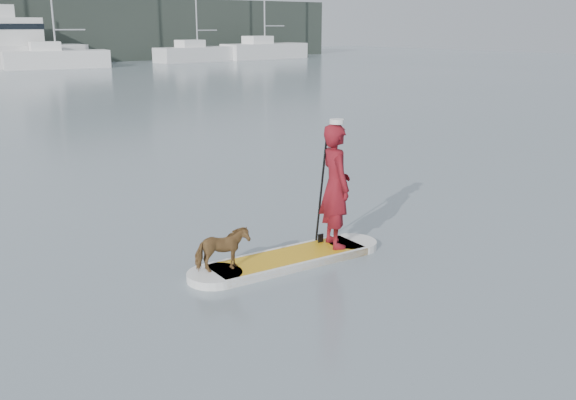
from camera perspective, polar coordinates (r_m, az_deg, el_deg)
ground at (r=13.01m, az=0.12°, el=-0.36°), size 140.00×140.00×0.00m
paddleboard at (r=9.83m, az=0.00°, el=-5.29°), size 3.29×1.03×0.12m
paddler at (r=10.01m, az=4.24°, el=1.26°), size 0.68×0.83×1.95m
white_cap at (r=9.82m, az=4.35°, el=6.98°), size 0.22×0.22×0.07m
dog at (r=9.17m, az=-5.88°, el=-4.39°), size 0.82×0.53×0.64m
paddle at (r=10.21m, az=2.96°, el=-0.17°), size 0.10×0.30×2.00m
sailboat_e at (r=56.94m, az=-19.95°, el=11.80°), size 8.55×4.19×11.87m
sailboat_f at (r=64.27m, az=-8.08°, el=12.87°), size 8.77×3.17×12.89m
motor_yacht_a at (r=59.03m, az=-23.51°, el=12.54°), size 11.20×3.81×6.65m
shore_building_east at (r=68.81m, az=-17.12°, el=15.13°), size 10.00×4.00×8.00m
sailboat_g at (r=68.79m, az=-2.13°, el=13.21°), size 9.63×3.33×13.92m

